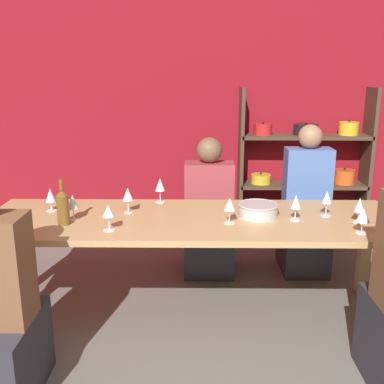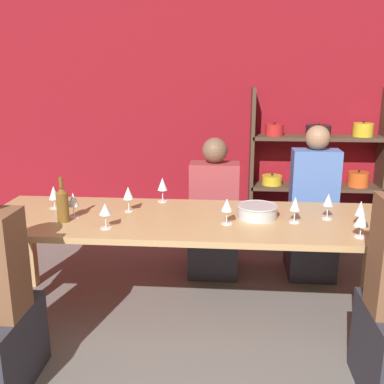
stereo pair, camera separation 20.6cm
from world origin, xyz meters
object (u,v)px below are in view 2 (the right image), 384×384
Objects in this scene: wine_glass_white_b at (328,201)px; wine_glass_empty_c at (128,194)px; shelf_unit at (316,181)px; wine_glass_empty_a at (227,206)px; wine_glass_empty_f at (105,210)px; mixing_bowl at (257,211)px; wine_glass_empty_b at (73,200)px; wine_glass_red_b at (54,193)px; wine_glass_red_a at (162,185)px; wine_glass_white_a at (295,205)px; person_far_b at (214,223)px; wine_glass_empty_e at (362,219)px; dining_table at (191,228)px; person_far_a at (312,221)px; wine_glass_empty_d at (361,209)px; wine_bottle_green at (63,204)px.

wine_glass_empty_c is (-1.35, 0.06, 0.00)m from wine_glass_white_b.
wine_glass_empty_a is at bearing -116.40° from shelf_unit.
shelf_unit reaches higher than wine_glass_empty_c.
wine_glass_white_b is at bearing 12.08° from wine_glass_empty_f.
wine_glass_empty_f is (-0.95, -0.29, 0.07)m from mixing_bowl.
wine_glass_empty_b is 1.04× the size of wine_glass_red_b.
wine_glass_empty_a is 1.04× the size of wine_glass_empty_f.
wine_glass_empty_b is at bearing -141.48° from wine_glass_red_a.
mixing_bowl is 1.23m from wine_glass_empty_b.
wine_glass_empty_c is (-1.12, 0.15, 0.01)m from wine_glass_white_a.
wine_glass_red_a reaches higher than wine_glass_empty_b.
wine_glass_white_b reaches higher than wine_glass_empty_f.
wine_glass_empty_a is (-0.20, -0.15, 0.07)m from mixing_bowl.
person_far_b is at bearing 112.57° from mixing_bowl.
person_far_b is at bearing 136.35° from wine_glass_white_b.
wine_glass_white_b is 1.11× the size of wine_glass_empty_e.
wine_glass_empty_b is 0.37m from wine_glass_empty_c.
dining_table is 2.21× the size of person_far_a.
wine_glass_empty_f is at bearing -130.00° from shelf_unit.
wine_glass_empty_d is (1.07, -0.09, 0.19)m from dining_table.
wine_glass_white_a reaches higher than wine_glass_empty_b.
dining_table is 16.56× the size of wine_glass_empty_a.
wine_glass_red_b is (-0.99, 0.14, 0.18)m from dining_table.
wine_glass_red_a is 1.32m from person_far_a.
wine_glass_empty_d reaches higher than mixing_bowl.
wine_glass_red_b is (-1.43, 0.11, 0.06)m from mixing_bowl.
wine_glass_empty_a is 0.15× the size of person_far_b.
wine_glass_empty_b is (-0.78, -0.06, 0.19)m from dining_table.
shelf_unit is 8.85× the size of wine_glass_white_a.
wine_glass_empty_b is at bearing 68.39° from wine_bottle_green.
dining_table is at bearing -177.31° from wine_glass_white_b.
person_far_b reaches higher than wine_glass_empty_a.
wine_glass_empty_e is (-0.12, -2.00, 0.24)m from shelf_unit.
wine_bottle_green is 0.45m from wine_glass_empty_c.
wine_glass_white_b is (0.90, 0.04, 0.20)m from dining_table.
wine_bottle_green is 0.34m from wine_glass_red_b.
wine_glass_empty_a is at bearing -17.65° from wine_glass_empty_c.
wine_glass_empty_c is (-1.59, -1.61, 0.26)m from shelf_unit.
wine_glass_white_a is 0.43m from wine_glass_empty_e.
shelf_unit is 9.05× the size of wine_glass_empty_a.
person_far_a is at bearing 25.99° from wine_glass_empty_b.
wine_glass_empty_f is at bearing -162.95° from mixing_bowl.
wine_bottle_green reaches higher than wine_glass_empty_b.
wine_glass_white_a is at bearing -18.83° from mixing_bowl.
shelf_unit is 2.66m from wine_glass_red_b.
person_far_b is (0.58, 0.67, -0.43)m from wine_glass_empty_c.
person_far_a is (-0.12, 0.88, -0.37)m from wine_glass_empty_d.
wine_glass_empty_b reaches higher than wine_glass_empty_e.
mixing_bowl is 0.77m from wine_glass_red_a.
person_far_a is (1.46, 1.05, -0.38)m from wine_glass_empty_f.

